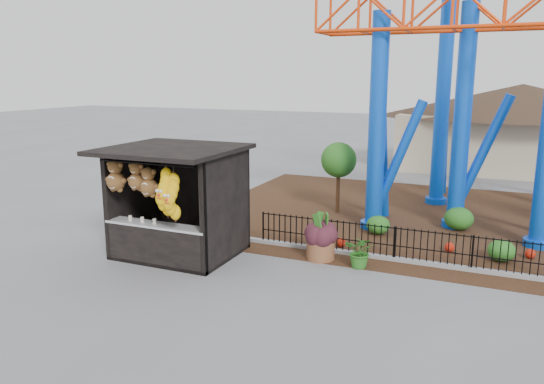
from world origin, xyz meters
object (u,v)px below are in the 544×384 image
at_px(prize_booth, 172,204).
at_px(terracotta_planter, 321,249).
at_px(roller_coaster, 508,31).
at_px(potted_plant, 361,252).

distance_m(prize_booth, terracotta_planter, 4.33).
bearing_deg(roller_coaster, terracotta_planter, -125.77).
relative_size(roller_coaster, terracotta_planter, 14.06).
bearing_deg(potted_plant, terracotta_planter, 176.23).
bearing_deg(prize_booth, potted_plant, 13.83).
bearing_deg(terracotta_planter, roller_coaster, 54.23).
relative_size(roller_coaster, potted_plant, 12.27).
height_order(roller_coaster, terracotta_planter, roller_coaster).
relative_size(terracotta_planter, potted_plant, 0.87).
bearing_deg(potted_plant, roller_coaster, 68.84).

